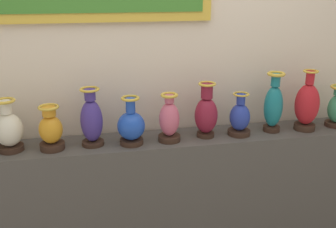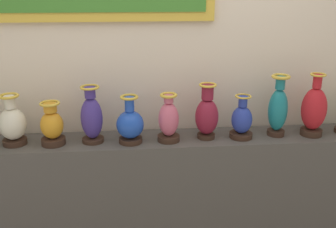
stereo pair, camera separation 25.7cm
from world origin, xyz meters
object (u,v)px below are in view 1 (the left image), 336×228
at_px(vase_indigo, 92,120).
at_px(vase_cobalt, 240,118).
at_px(vase_rose, 170,120).
at_px(vase_teal, 273,105).
at_px(vase_amber, 51,130).
at_px(vase_burgundy, 206,114).
at_px(vase_crimson, 307,105).
at_px(vase_sapphire, 131,126).
at_px(vase_ivory, 9,130).

xyz_separation_m(vase_indigo, vase_cobalt, (1.00, -0.02, -0.05)).
relative_size(vase_rose, vase_teal, 0.77).
xyz_separation_m(vase_amber, vase_cobalt, (1.25, 0.00, -0.01)).
distance_m(vase_burgundy, vase_crimson, 0.74).
bearing_deg(vase_sapphire, vase_cobalt, 1.28).
height_order(vase_burgundy, vase_crimson, vase_crimson).
xyz_separation_m(vase_indigo, vase_sapphire, (0.25, -0.03, -0.04)).
relative_size(vase_cobalt, vase_teal, 0.70).
distance_m(vase_amber, vase_cobalt, 1.25).
xyz_separation_m(vase_ivory, vase_amber, (0.25, -0.03, -0.01)).
bearing_deg(vase_teal, vase_crimson, -4.87).
relative_size(vase_burgundy, vase_cobalt, 1.27).
relative_size(vase_ivory, vase_sapphire, 1.05).
relative_size(vase_rose, vase_cobalt, 1.10).
bearing_deg(vase_sapphire, vase_rose, 1.11).
bearing_deg(vase_ivory, vase_amber, -5.95).
bearing_deg(vase_rose, vase_teal, 2.57).
relative_size(vase_amber, vase_rose, 0.88).
bearing_deg(vase_teal, vase_cobalt, -175.11).
relative_size(vase_amber, vase_crimson, 0.66).
bearing_deg(vase_burgundy, vase_sapphire, -176.63).
distance_m(vase_indigo, vase_teal, 1.25).
xyz_separation_m(vase_amber, vase_indigo, (0.25, 0.02, 0.04)).
bearing_deg(vase_crimson, vase_rose, -179.27).
height_order(vase_ivory, vase_sapphire, vase_ivory).
height_order(vase_cobalt, vase_crimson, vase_crimson).
xyz_separation_m(vase_rose, vase_cobalt, (0.49, 0.01, -0.02)).
relative_size(vase_amber, vase_burgundy, 0.76).
relative_size(vase_ivory, vase_teal, 0.79).
bearing_deg(vase_ivory, vase_rose, -1.99).
xyz_separation_m(vase_sapphire, vase_cobalt, (0.75, 0.02, -0.01)).
relative_size(vase_sapphire, vase_burgundy, 0.84).
bearing_deg(vase_amber, vase_ivory, 174.05).
distance_m(vase_rose, vase_cobalt, 0.49).
bearing_deg(vase_burgundy, vase_indigo, 179.73).
xyz_separation_m(vase_rose, vase_crimson, (0.99, 0.01, 0.04)).
bearing_deg(vase_ivory, vase_cobalt, -0.89).
bearing_deg(vase_indigo, vase_rose, -3.26).
height_order(vase_indigo, vase_rose, vase_indigo).
height_order(vase_ivory, vase_cobalt, vase_ivory).
bearing_deg(vase_cobalt, vase_burgundy, 176.77).
distance_m(vase_cobalt, vase_crimson, 0.50).
height_order(vase_sapphire, vase_burgundy, vase_burgundy).
bearing_deg(vase_cobalt, vase_amber, -179.87).
distance_m(vase_amber, vase_teal, 1.51).
bearing_deg(vase_rose, vase_sapphire, -178.89).
relative_size(vase_amber, vase_sapphire, 0.90).
bearing_deg(vase_burgundy, vase_teal, 0.97).
relative_size(vase_cobalt, vase_crimson, 0.69).
bearing_deg(vase_cobalt, vase_teal, 4.89).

